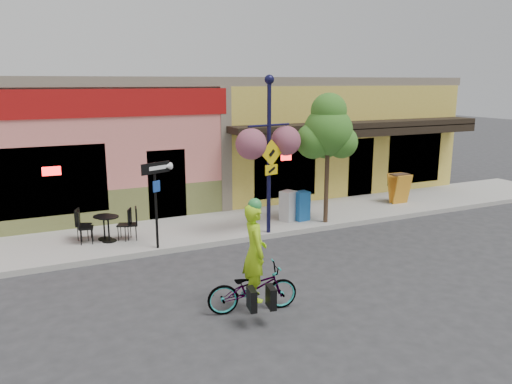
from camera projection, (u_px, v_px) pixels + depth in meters
The scene contains 14 objects.
ground at pixel (305, 240), 14.05m from camera, with size 90.00×90.00×0.00m, color #2D2D30.
sidewalk at pixel (273, 220), 15.79m from camera, with size 24.00×3.00×0.15m, color #9E9B93.
curb at pixel (296, 232), 14.52m from camera, with size 24.00×0.12×0.15m, color #A8A59E.
building at pixel (211, 135), 20.17m from camera, with size 18.20×8.20×4.50m, color #DE776E, non-canonical shape.
bicycle at pixel (253, 288), 9.60m from camera, with size 0.61×1.76×0.93m, color maroon.
cyclist_rider at pixel (255, 265), 9.51m from camera, with size 0.69×0.45×1.89m, color #A1D916.
lamp_post at pixel (269, 156), 13.76m from camera, with size 1.40×0.56×4.40m, color #111136, non-canonical shape.
one_way_sign at pixel (156, 206), 12.65m from camera, with size 0.86×0.19×2.24m, color black, non-canonical shape.
cafe_set_left at pixel (108, 225), 13.32m from camera, with size 1.51×0.76×0.91m, color black, non-canonical shape.
cafe_set_right at pixel (104, 224), 13.50m from camera, with size 1.45×0.72×0.87m, color black, non-canonical shape.
newspaper_box_blue at pixel (302, 206), 15.38m from camera, with size 0.41×0.36×0.91m, color #19559A, non-canonical shape.
newspaper_box_grey at pixel (288, 206), 15.35m from camera, with size 0.43×0.39×0.93m, color silver, non-canonical shape.
street_tree at pixel (327, 158), 14.83m from camera, with size 1.54×1.54×3.94m, color #3D7A26, non-canonical shape.
sandwich_board at pixel (403, 189), 17.38m from camera, with size 0.63×0.46×1.05m, color orange, non-canonical shape.
Camera 1 is at (-7.00, -11.53, 4.36)m, focal length 35.00 mm.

